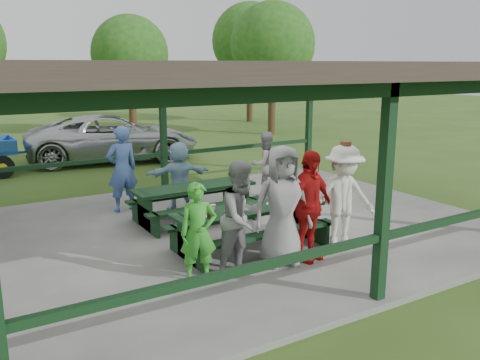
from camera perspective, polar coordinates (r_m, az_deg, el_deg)
ground at (r=10.38m, az=-0.16°, el=-5.69°), size 90.00×90.00×0.00m
concrete_slab at (r=10.37m, az=-0.16°, el=-5.42°), size 10.00×8.00×0.10m
pavilion_structure at (r=9.84m, az=-0.18°, el=12.08°), size 10.60×8.60×3.24m
picnic_table_near at (r=8.99m, az=1.13°, el=-4.78°), size 2.79×1.39×0.75m
picnic_table_far at (r=10.62m, az=-5.12°, el=-2.08°), size 2.55×1.39×0.75m
table_setting at (r=8.98m, az=1.46°, el=-2.79°), size 2.21×0.45×0.10m
contestant_green at (r=7.60m, az=-4.69°, el=-5.92°), size 0.64×0.52×1.52m
contestant_grey_left at (r=7.82m, az=0.28°, el=-4.29°), size 1.03×0.90×1.80m
contestant_grey_mid at (r=8.20m, az=4.78°, el=-2.91°), size 1.11×0.89×1.97m
contestant_red at (r=8.44m, az=7.69°, el=-2.92°), size 1.16×0.66×1.85m
contestant_white_fedora at (r=8.98m, az=11.50°, el=-2.00°), size 1.33×0.94×1.93m
spectator_lblue at (r=11.39m, az=-6.83°, el=0.48°), size 1.50×0.71×1.55m
spectator_blue at (r=11.46m, az=-13.10°, el=1.22°), size 0.72×0.49×1.91m
spectator_grey at (r=12.47m, az=2.81°, el=1.77°), size 0.80×0.64×1.61m
pickup_truck at (r=18.21m, az=-14.01°, el=4.61°), size 6.22×3.82×1.61m
tree_mid at (r=24.73m, az=-12.25°, el=13.65°), size 3.55×3.55×5.55m
tree_right at (r=24.41m, az=3.69°, el=14.90°), size 3.94×3.94×6.16m
tree_far_right at (r=30.01m, az=1.12°, el=15.33°), size 4.32×4.32×6.76m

